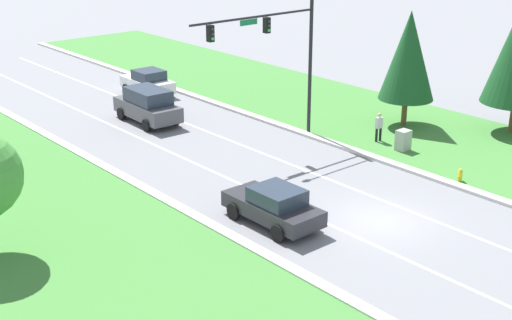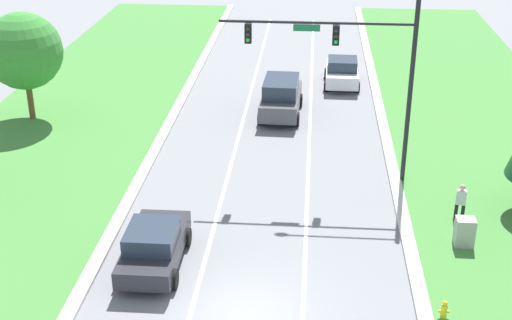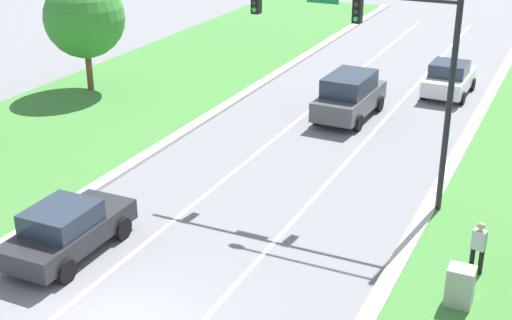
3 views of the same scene
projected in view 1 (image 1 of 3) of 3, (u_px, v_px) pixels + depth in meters
name	position (u px, v px, depth m)	size (l,w,h in m)	color
ground_plane	(378.00, 221.00, 29.73)	(160.00, 160.00, 0.00)	slate
curb_strip_right	(457.00, 186.00, 33.14)	(0.50, 90.00, 0.15)	beige
curb_strip_left	(277.00, 261.00, 26.27)	(0.50, 90.00, 0.15)	beige
grass_verge_left	(157.00, 313.00, 23.09)	(10.00, 90.00, 0.08)	#427F38
lane_stripe_inner_left	(348.00, 233.00, 28.64)	(0.14, 81.00, 0.01)	white
lane_stripe_inner_right	(405.00, 209.00, 30.83)	(0.14, 81.00, 0.01)	white
traffic_signal_mast	(281.00, 39.00, 37.31)	(8.12, 0.41, 8.57)	black
graphite_suv	(148.00, 105.00, 42.31)	(2.30, 4.89, 2.09)	#4C4C51
white_sedan	(148.00, 82.00, 48.38)	(2.19, 4.18, 1.73)	white
charcoal_sedan	(274.00, 206.00, 29.15)	(2.11, 4.46, 1.65)	#28282D
utility_cabinet	(403.00, 141.00, 37.61)	(0.70, 0.60, 1.18)	#9E9E99
pedestrian	(379.00, 126.00, 38.87)	(0.42, 0.30, 1.69)	black
fire_hydrant	(460.00, 176.00, 33.60)	(0.34, 0.20, 0.70)	gold
conifer_near_right_tree	(409.00, 56.00, 40.46)	(3.18, 3.18, 6.78)	brown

